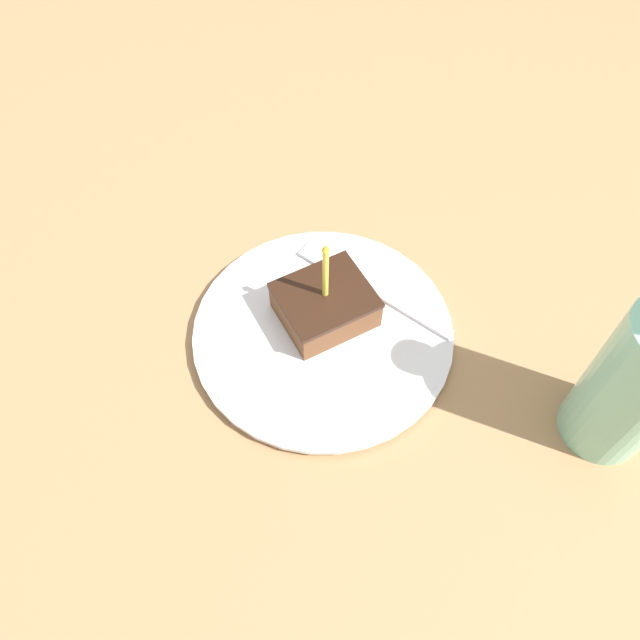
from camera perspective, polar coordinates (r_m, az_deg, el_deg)
ground_plane at (r=0.70m, az=-0.31°, el=-1.45°), size 2.40×2.40×0.04m
plate at (r=0.67m, az=0.00°, el=-1.23°), size 0.28×0.28×0.01m
cake_slice at (r=0.66m, az=0.45°, el=1.49°), size 0.08×0.09×0.12m
fork at (r=0.70m, az=4.02°, el=3.35°), size 0.19×0.10×0.00m
bottle at (r=0.60m, az=27.18°, el=-4.93°), size 0.08×0.08×0.24m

